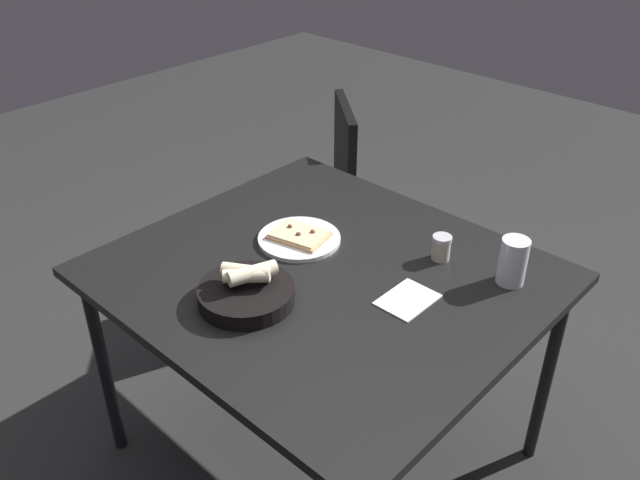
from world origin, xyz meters
The scene contains 8 objects.
ground centered at (0.00, 0.00, 0.00)m, with size 8.00×8.00×0.00m, color #2B2B2B.
dining_table centered at (0.00, 0.00, 0.70)m, with size 1.07×1.19×0.75m.
pizza_plate centered at (-0.07, -0.17, 0.77)m, with size 0.26×0.26×0.04m.
bread_basket centered at (0.25, -0.05, 0.79)m, with size 0.26×0.26×0.11m.
beer_glass centered at (-0.32, 0.42, 0.82)m, with size 0.08×0.08×0.14m.
pepper_shaker centered at (-0.28, 0.21, 0.79)m, with size 0.06×0.06×0.08m.
napkin centered at (-0.05, 0.26, 0.76)m, with size 0.16×0.12×0.00m.
chair_near centered at (-0.70, -0.69, 0.52)m, with size 0.62×0.62×0.89m.
Camera 1 is at (1.17, 1.08, 1.84)m, focal length 37.27 mm.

